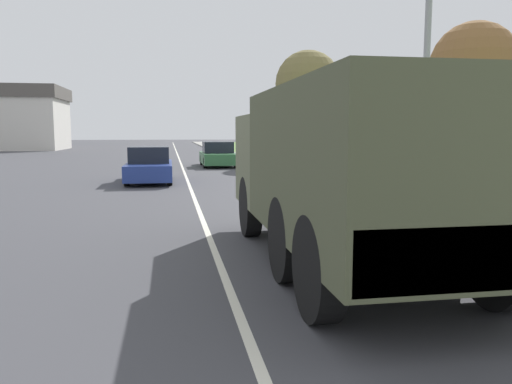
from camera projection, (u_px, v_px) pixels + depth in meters
ground_plane at (180, 162)px, 33.86m from camera, size 180.00×180.00×0.00m
lane_centre_stripe at (180, 162)px, 33.86m from camera, size 0.12×120.00×0.00m
sidewalk_right at (246, 161)px, 34.62m from camera, size 1.80×120.00×0.12m
grass_strip_right at (307, 161)px, 35.38m from camera, size 7.00×120.00×0.02m
military_truck at (348, 167)px, 7.62m from camera, size 2.50×6.97×2.70m
car_nearest_ahead at (150, 166)px, 20.65m from camera, size 1.82×4.60×1.46m
car_second_ahead at (218, 155)px, 29.90m from camera, size 1.95×4.71×1.47m
lamp_post at (421, 1)px, 10.54m from camera, size 1.69×0.24×8.03m
tree_mid_right at (474, 66)px, 17.58m from camera, size 3.02×3.02×5.90m
tree_far_right at (308, 84)px, 31.53m from camera, size 4.14×4.14×7.14m
utility_box at (434, 196)px, 13.28m from camera, size 0.55×0.45×0.70m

